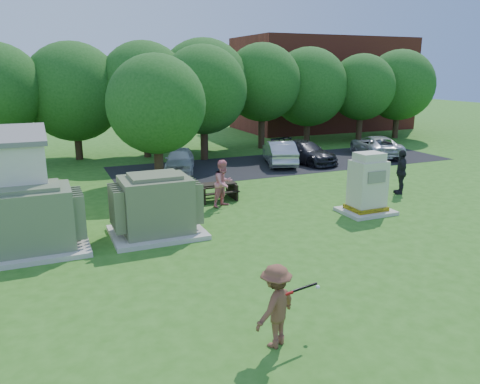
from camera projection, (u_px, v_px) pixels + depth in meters
name	position (u px, v px, depth m)	size (l,w,h in m)	color
ground	(298.00, 273.00, 12.72)	(120.00, 120.00, 0.00)	#2D6619
brick_building	(322.00, 84.00, 42.54)	(15.00, 8.00, 8.00)	maroon
parking_strip	(286.00, 163.00, 27.38)	(20.00, 6.00, 0.01)	#232326
transformer_left	(34.00, 221.00, 13.99)	(3.00, 2.40, 2.07)	beige
transformer_right	(156.00, 207.00, 15.40)	(3.00, 2.40, 2.07)	beige
generator_cabinet	(367.00, 187.00, 17.75)	(1.92, 1.57, 2.34)	beige
picnic_table	(216.00, 189.00, 19.70)	(1.66, 1.25, 0.71)	black
batter	(276.00, 306.00, 9.19)	(1.11, 0.64, 1.72)	brown
person_by_generator	(368.00, 187.00, 18.16)	(0.67, 0.44, 1.84)	black
person_at_picnic	(223.00, 183.00, 18.61)	(0.92, 0.72, 1.90)	#E07780
person_walking_right	(401.00, 172.00, 20.53)	(1.15, 0.48, 1.96)	black
car_white	(180.00, 160.00, 25.12)	(1.49, 3.70, 1.26)	silver
car_silver_a	(279.00, 152.00, 26.89)	(1.47, 4.22, 1.39)	#AEADB2
car_dark	(304.00, 152.00, 27.37)	(1.78, 4.39, 1.27)	black
car_silver_b	(376.00, 146.00, 29.38)	(2.16, 4.69, 1.30)	silver
batting_equipment	(301.00, 289.00, 9.36)	(1.04, 0.40, 0.25)	black
tree_row	(173.00, 89.00, 28.76)	(41.30, 13.30, 7.30)	#47301E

